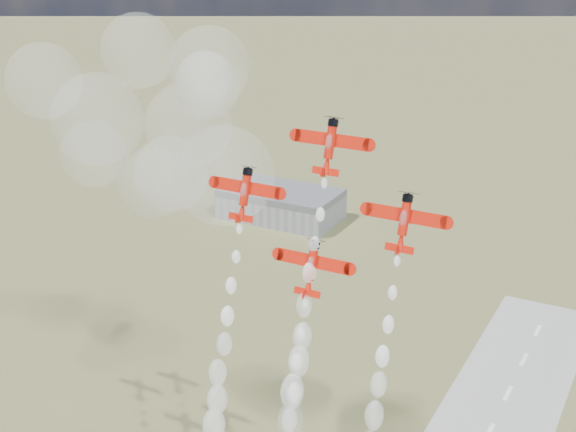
% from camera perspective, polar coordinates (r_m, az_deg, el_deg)
% --- Properties ---
extents(hangar, '(50.00, 28.00, 13.00)m').
position_cam_1_polar(hangar, '(347.07, -0.52, 0.88)').
color(hangar, gray).
rests_on(hangar, ground).
extents(plane_lead, '(13.06, 5.49, 9.04)m').
position_cam_1_polar(plane_lead, '(129.31, 2.99, 5.05)').
color(plane_lead, red).
rests_on(plane_lead, ground).
extents(plane_left, '(13.06, 5.49, 9.04)m').
position_cam_1_polar(plane_left, '(135.89, -3.09, 1.66)').
color(plane_left, red).
rests_on(plane_left, ground).
extents(plane_right, '(13.06, 5.49, 9.04)m').
position_cam_1_polar(plane_right, '(124.57, 8.25, -0.38)').
color(plane_right, red).
rests_on(plane_right, ground).
extents(plane_slot, '(13.06, 5.49, 9.04)m').
position_cam_1_polar(plane_slot, '(130.60, 1.68, -3.63)').
color(plane_slot, red).
rests_on(plane_slot, ground).
extents(drifted_smoke_cloud, '(64.67, 39.24, 49.52)m').
position_cam_1_polar(drifted_smoke_cloud, '(175.05, -9.63, 6.02)').
color(drifted_smoke_cloud, white).
rests_on(drifted_smoke_cloud, ground).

